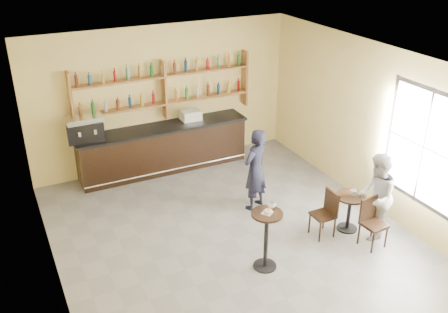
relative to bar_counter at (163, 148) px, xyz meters
name	(u,v)px	position (x,y,z in m)	size (l,w,h in m)	color
floor	(234,238)	(0.17, -3.15, -0.52)	(7.00, 7.00, 0.00)	slate
ceiling	(235,64)	(0.17, -3.15, 2.68)	(7.00, 7.00, 0.00)	white
wall_back	(163,97)	(0.17, 0.35, 1.08)	(7.00, 7.00, 0.00)	#F1D989
wall_front	(380,284)	(0.17, -6.65, 1.08)	(7.00, 7.00, 0.00)	#F1D989
wall_left	(47,199)	(-2.83, -3.15, 1.08)	(7.00, 7.00, 0.00)	#F1D989
wall_right	(375,128)	(3.17, -3.15, 1.08)	(7.00, 7.00, 0.00)	#F1D989
window_pane	(424,147)	(3.16, -4.35, 1.18)	(2.00, 2.00, 0.00)	white
window_frame	(423,147)	(3.16, -4.35, 1.18)	(0.04, 1.70, 2.10)	black
shelf_unit	(164,90)	(0.17, 0.22, 1.29)	(4.00, 0.26, 1.40)	brown
liquor_bottles	(164,82)	(0.17, 0.22, 1.46)	(3.68, 0.10, 1.00)	#8C5919
bar_counter	(163,148)	(0.00, 0.00, 0.00)	(3.87, 0.76, 1.05)	black
espresso_machine	(85,128)	(-1.66, 0.00, 0.79)	(0.73, 0.47, 0.52)	black
pastry_case	(191,116)	(0.68, 0.00, 0.66)	(0.45, 0.36, 0.27)	silver
pedestal_table	(266,240)	(0.27, -4.09, 0.00)	(0.51, 0.51, 1.04)	black
napkin	(267,213)	(0.27, -4.09, 0.52)	(0.16, 0.16, 0.00)	white
donut	(268,211)	(0.28, -4.10, 0.54)	(0.14, 0.14, 0.05)	#E0A452
cup_pedestal	(272,205)	(0.41, -3.99, 0.56)	(0.12, 0.12, 0.10)	white
man_main	(255,170)	(1.04, -2.35, 0.30)	(0.60, 0.40, 1.66)	black
cafe_table	(349,212)	(2.20, -3.80, -0.17)	(0.56, 0.56, 0.71)	black
cup_cafe	(354,193)	(2.25, -3.80, 0.23)	(0.11, 0.11, 0.10)	white
chair_west	(323,215)	(1.65, -3.75, -0.09)	(0.37, 0.37, 0.86)	black
chair_south	(374,224)	(2.25, -4.40, -0.08)	(0.38, 0.38, 0.88)	black
patron_second	(376,196)	(2.47, -4.13, 0.28)	(0.78, 0.61, 1.60)	#ABAAB0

